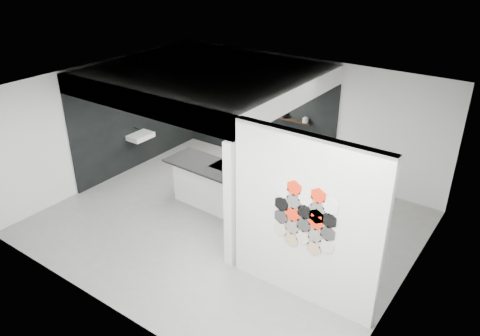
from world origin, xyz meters
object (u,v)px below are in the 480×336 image
object	(u,v)px
wall_basin	(141,136)
stockpot	(227,101)
glass_vase	(305,120)
kitchen_island	(212,184)
kettle	(285,114)
glass_bowl	(305,120)
partition_panel	(305,221)
utensil_cup	(223,101)
bottle_dark	(252,107)

from	to	relation	value
wall_basin	stockpot	world-z (taller)	stockpot
glass_vase	kitchen_island	bearing A→B (deg)	-108.35
kettle	kitchen_island	bearing A→B (deg)	-77.15
stockpot	glass_bowl	distance (m)	2.28
partition_panel	kettle	size ratio (longest dim) A/B	14.98
kitchen_island	utensil_cup	distance (m)	3.09
wall_basin	bottle_dark	bearing A→B (deg)	47.57
wall_basin	glass_bowl	size ratio (longest dim) A/B	4.20
utensil_cup	glass_bowl	bearing A→B (deg)	0.00
utensil_cup	glass_vase	bearing A→B (deg)	0.00
partition_panel	kettle	distance (m)	4.68
kitchen_island	glass_vase	distance (m)	2.77
stockpot	utensil_cup	bearing A→B (deg)	180.00
utensil_cup	partition_panel	bearing A→B (deg)	-40.63
kitchen_island	bottle_dark	bearing A→B (deg)	107.09
bottle_dark	glass_bowl	bearing A→B (deg)	0.00
partition_panel	utensil_cup	size ratio (longest dim) A/B	28.18
glass_vase	glass_bowl	bearing A→B (deg)	0.00
partition_panel	stockpot	bearing A→B (deg)	138.41
glass_bowl	glass_vase	xyz separation A→B (m)	(0.00, 0.00, 0.01)
partition_panel	glass_bowl	size ratio (longest dim) A/B	19.58
glass_bowl	partition_panel	bearing A→B (deg)	-61.77
stockpot	utensil_cup	world-z (taller)	stockpot
glass_bowl	utensil_cup	bearing A→B (deg)	180.00
partition_panel	kitchen_island	bearing A→B (deg)	154.75
stockpot	glass_bowl	bearing A→B (deg)	0.00
bottle_dark	utensil_cup	xyz separation A→B (m)	(-0.93, 0.00, -0.04)
bottle_dark	utensil_cup	size ratio (longest dim) A/B	1.72
bottle_dark	utensil_cup	world-z (taller)	bottle_dark
wall_basin	bottle_dark	size ratio (longest dim) A/B	3.50
glass_bowl	utensil_cup	world-z (taller)	glass_bowl
kettle	bottle_dark	distance (m)	0.94
glass_vase	utensil_cup	size ratio (longest dim) A/B	1.22
wall_basin	kettle	world-z (taller)	kettle
glass_bowl	utensil_cup	distance (m)	2.43
partition_panel	stockpot	size ratio (longest dim) A/B	12.14
kitchen_island	glass_vase	size ratio (longest dim) A/B	15.92
partition_panel	bottle_dark	size ratio (longest dim) A/B	16.34
partition_panel	wall_basin	distance (m)	5.78
kettle	utensil_cup	bearing A→B (deg)	-161.00
stockpot	bottle_dark	bearing A→B (deg)	0.00
stockpot	wall_basin	bearing A→B (deg)	-118.26
glass_bowl	utensil_cup	size ratio (longest dim) A/B	1.44
glass_bowl	bottle_dark	world-z (taller)	bottle_dark
kettle	glass_bowl	bearing A→B (deg)	19.00
bottle_dark	kitchen_island	bearing A→B (deg)	-74.88
stockpot	glass_vase	world-z (taller)	stockpot
wall_basin	bottle_dark	world-z (taller)	bottle_dark
bottle_dark	utensil_cup	bearing A→B (deg)	180.00
partition_panel	kitchen_island	size ratio (longest dim) A/B	1.45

